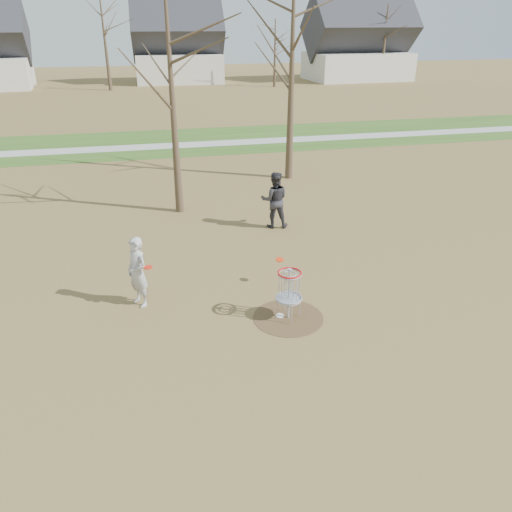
{
  "coord_description": "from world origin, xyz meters",
  "views": [
    {
      "loc": [
        -3.2,
        -10.35,
        6.86
      ],
      "look_at": [
        -0.5,
        1.5,
        1.1
      ],
      "focal_mm": 35.0,
      "sensor_mm": 36.0,
      "label": 1
    }
  ],
  "objects_px": {
    "player_standing": "(138,272)",
    "player_throwing": "(275,200)",
    "disc_grounded": "(280,316)",
    "disc_golf_basket": "(289,286)"
  },
  "relations": [
    {
      "from": "player_standing",
      "to": "player_throwing",
      "type": "xyz_separation_m",
      "value": [
        4.87,
        4.56,
        0.07
      ]
    },
    {
      "from": "player_throwing",
      "to": "player_standing",
      "type": "bearing_deg",
      "value": 53.93
    },
    {
      "from": "player_standing",
      "to": "disc_grounded",
      "type": "relative_size",
      "value": 8.65
    },
    {
      "from": "player_standing",
      "to": "disc_golf_basket",
      "type": "bearing_deg",
      "value": 32.79
    },
    {
      "from": "player_standing",
      "to": "player_throwing",
      "type": "height_order",
      "value": "player_throwing"
    },
    {
      "from": "player_throwing",
      "to": "disc_golf_basket",
      "type": "xyz_separation_m",
      "value": [
        -1.23,
        -6.09,
        -0.11
      ]
    },
    {
      "from": "player_throwing",
      "to": "disc_grounded",
      "type": "relative_size",
      "value": 9.31
    },
    {
      "from": "player_standing",
      "to": "player_throwing",
      "type": "distance_m",
      "value": 6.67
    },
    {
      "from": "disc_grounded",
      "to": "player_throwing",
      "type": "bearing_deg",
      "value": 76.63
    },
    {
      "from": "player_standing",
      "to": "player_throwing",
      "type": "bearing_deg",
      "value": 98.72
    }
  ]
}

